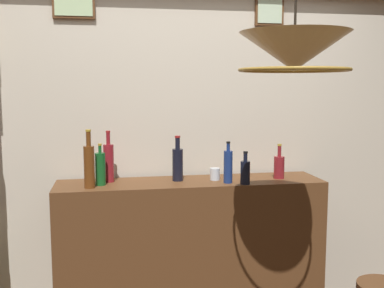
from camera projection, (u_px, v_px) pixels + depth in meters
name	position (u px, v px, depth m)	size (l,w,h in m)	color
panelled_rear_partition	(184.00, 138.00, 3.27)	(3.29, 0.15, 2.55)	beige
bar_shelf_unit	(191.00, 262.00, 3.11)	(1.74, 0.40, 1.10)	brown
liquor_bottle_mezcal	(100.00, 168.00, 2.90)	(0.06, 0.06, 0.26)	#175823
liquor_bottle_amaro	(228.00, 166.00, 2.97)	(0.06, 0.06, 0.27)	navy
liquor_bottle_rum	(178.00, 163.00, 3.04)	(0.07, 0.07, 0.30)	black
liquor_bottle_gin	(89.00, 165.00, 2.82)	(0.06, 0.06, 0.36)	brown
liquor_bottle_scotch	(109.00, 162.00, 3.00)	(0.07, 0.07, 0.33)	maroon
liquor_bottle_port	(279.00, 166.00, 3.12)	(0.07, 0.07, 0.23)	maroon
liquor_bottle_tequila	(245.00, 172.00, 2.93)	(0.06, 0.06, 0.21)	black
glass_tumbler_rocks	(215.00, 174.00, 3.07)	(0.07, 0.07, 0.08)	silver
pendant_lamp	(294.00, 53.00, 2.16)	(0.52, 0.52, 0.48)	beige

